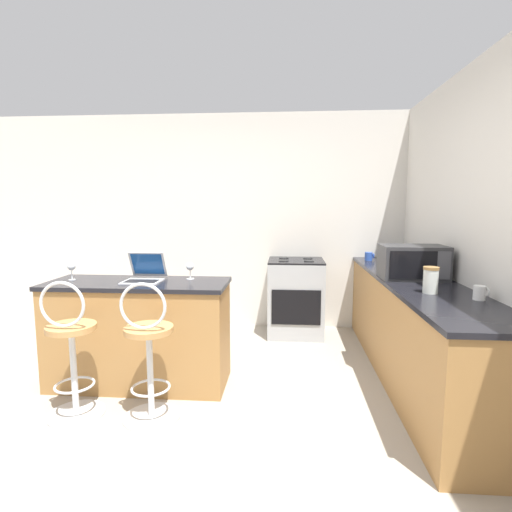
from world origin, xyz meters
name	(u,v)px	position (x,y,z in m)	size (l,w,h in m)	color
ground_plane	(182,428)	(0.00, 0.00, 0.00)	(20.00, 20.00, 0.00)	gray
wall_back	(230,222)	(0.00, 2.40, 1.30)	(12.00, 0.06, 2.60)	silver
breakfast_bar	(139,333)	(-0.53, 0.65, 0.44)	(1.49, 0.58, 0.88)	#9E703D
counter_right	(414,329)	(1.81, 0.94, 0.44)	(0.61, 2.90, 0.88)	#9E703D
bar_stool_near	(71,353)	(-0.81, 0.09, 0.47)	(0.40, 0.40, 1.01)	silver
bar_stool_far	(149,356)	(-0.25, 0.09, 0.47)	(0.40, 0.40, 1.01)	silver
laptop	(145,274)	(-0.48, 0.70, 0.94)	(0.30, 0.33, 0.24)	#B7BABF
microwave	(413,262)	(1.78, 0.96, 1.03)	(0.53, 0.35, 0.29)	#2D2D30
toaster	(401,258)	(1.85, 1.57, 0.98)	(0.24, 0.31, 0.20)	#9EA3A8
stove_range	(296,297)	(0.81, 2.06, 0.44)	(0.63, 0.59, 0.89)	#9EA3A8
wine_glass_short	(190,267)	(-0.12, 0.80, 0.98)	(0.07, 0.07, 0.14)	silver
storage_jar	(431,280)	(1.74, 0.40, 0.98)	(0.11, 0.11, 0.19)	silver
mug_white	(480,293)	(1.99, 0.21, 0.93)	(0.09, 0.08, 0.10)	white
mug_blue	(369,256)	(1.64, 2.09, 0.93)	(0.10, 0.09, 0.09)	#2D51AD
wine_glass_tall	(71,267)	(-1.10, 0.68, 0.99)	(0.07, 0.07, 0.15)	silver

